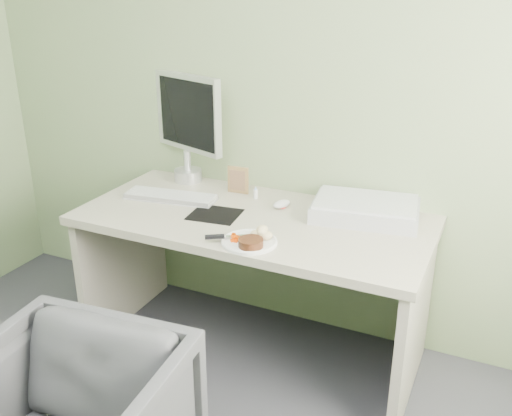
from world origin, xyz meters
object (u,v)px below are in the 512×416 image
at_px(plate, 249,242).
at_px(desk, 253,252).
at_px(scanner, 365,210).
at_px(monitor, 188,122).

bearing_deg(plate, desk, 111.98).
distance_m(desk, scanner, 0.55).
distance_m(desk, plate, 0.34).
height_order(plate, monitor, monitor).
xyz_separation_m(scanner, monitor, (-0.99, 0.11, 0.28)).
distance_m(scanner, monitor, 1.03).
bearing_deg(monitor, plate, -23.65).
xyz_separation_m(plate, scanner, (0.36, 0.46, 0.03)).
distance_m(desk, monitor, 0.79).
bearing_deg(scanner, plate, -136.21).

